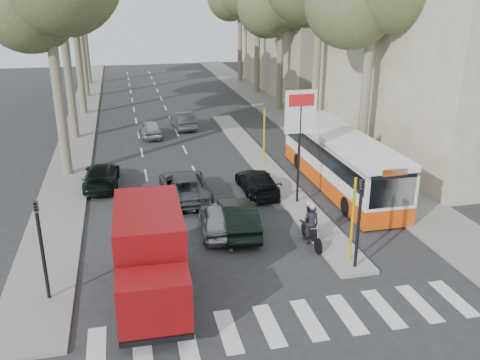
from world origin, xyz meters
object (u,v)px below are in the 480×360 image
(city_bus, at_px, (340,159))
(silver_hatchback, at_px, (218,219))
(dark_hatchback, at_px, (238,217))
(motorcycle, at_px, (310,224))
(red_truck, at_px, (150,255))

(city_bus, bearing_deg, silver_hatchback, -151.22)
(silver_hatchback, distance_m, dark_hatchback, 0.89)
(city_bus, bearing_deg, motorcycle, -123.08)
(silver_hatchback, height_order, motorcycle, motorcycle)
(city_bus, bearing_deg, dark_hatchback, -147.10)
(dark_hatchback, relative_size, motorcycle, 1.89)
(motorcycle, bearing_deg, city_bus, 56.48)
(dark_hatchback, xyz_separation_m, motorcycle, (2.62, -1.65, 0.16))
(silver_hatchback, xyz_separation_m, dark_hatchback, (0.88, -0.15, 0.04))
(silver_hatchback, bearing_deg, red_truck, 59.94)
(red_truck, bearing_deg, silver_hatchback, 56.64)
(motorcycle, bearing_deg, dark_hatchback, 147.79)
(city_bus, distance_m, motorcycle, 6.91)
(dark_hatchback, height_order, motorcycle, motorcycle)
(dark_hatchback, height_order, red_truck, red_truck)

